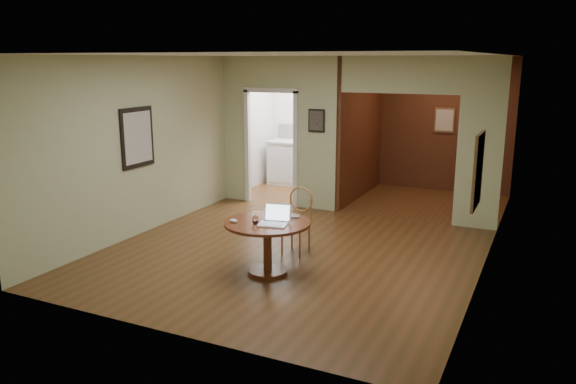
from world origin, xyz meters
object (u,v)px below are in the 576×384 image
at_px(closed_laptop, 288,217).
at_px(dining_table, 267,235).
at_px(open_laptop, 275,219).
at_px(chair, 298,217).

bearing_deg(closed_laptop, dining_table, -142.31).
height_order(dining_table, open_laptop, open_laptop).
bearing_deg(chair, open_laptop, -79.12).
xyz_separation_m(chair, open_laptop, (0.11, -0.92, 0.22)).
bearing_deg(closed_laptop, open_laptop, -115.75).
xyz_separation_m(open_laptop, closed_laptop, (0.02, 0.30, -0.05)).
height_order(dining_table, chair, chair).
distance_m(dining_table, chair, 0.87).
bearing_deg(dining_table, chair, 88.53).
relative_size(dining_table, closed_laptop, 3.67).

